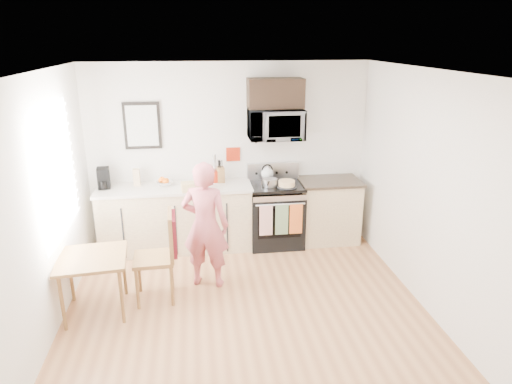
{
  "coord_description": "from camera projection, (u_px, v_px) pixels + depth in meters",
  "views": [
    {
      "loc": [
        -0.5,
        -4.11,
        2.91
      ],
      "look_at": [
        0.21,
        1.0,
        1.15
      ],
      "focal_mm": 32.0,
      "sensor_mm": 36.0,
      "label": 1
    }
  ],
  "objects": [
    {
      "name": "floor",
      "position": [
        250.0,
        325.0,
        4.86
      ],
      "size": [
        4.6,
        4.6,
        0.0
      ],
      "primitive_type": "plane",
      "color": "#9A613B",
      "rests_on": "ground"
    },
    {
      "name": "back_wall",
      "position": [
        230.0,
        154.0,
        6.6
      ],
      "size": [
        4.0,
        0.04,
        2.6
      ],
      "primitive_type": "cube",
      "color": "white",
      "rests_on": "floor"
    },
    {
      "name": "front_wall",
      "position": [
        306.0,
        376.0,
        2.28
      ],
      "size": [
        4.0,
        0.04,
        2.6
      ],
      "primitive_type": "cube",
      "color": "white",
      "rests_on": "floor"
    },
    {
      "name": "left_wall",
      "position": [
        33.0,
        222.0,
        4.18
      ],
      "size": [
        0.04,
        4.6,
        2.6
      ],
      "primitive_type": "cube",
      "color": "white",
      "rests_on": "floor"
    },
    {
      "name": "right_wall",
      "position": [
        441.0,
        201.0,
        4.7
      ],
      "size": [
        0.04,
        4.6,
        2.6
      ],
      "primitive_type": "cube",
      "color": "white",
      "rests_on": "floor"
    },
    {
      "name": "ceiling",
      "position": [
        248.0,
        74.0,
        4.02
      ],
      "size": [
        4.0,
        4.6,
        0.04
      ],
      "primitive_type": "cube",
      "color": "white",
      "rests_on": "back_wall"
    },
    {
      "name": "window",
      "position": [
        57.0,
        171.0,
        4.85
      ],
      "size": [
        0.06,
        1.4,
        1.5
      ],
      "color": "white",
      "rests_on": "left_wall"
    },
    {
      "name": "cabinet_left",
      "position": [
        176.0,
        219.0,
        6.48
      ],
      "size": [
        2.1,
        0.6,
        0.9
      ],
      "primitive_type": "cube",
      "color": "tan",
      "rests_on": "floor"
    },
    {
      "name": "countertop_left",
      "position": [
        174.0,
        188.0,
        6.33
      ],
      "size": [
        2.14,
        0.64,
        0.04
      ],
      "primitive_type": "cube",
      "color": "beige",
      "rests_on": "cabinet_left"
    },
    {
      "name": "cabinet_right",
      "position": [
        328.0,
        211.0,
        6.77
      ],
      "size": [
        0.84,
        0.6,
        0.9
      ],
      "primitive_type": "cube",
      "color": "tan",
      "rests_on": "floor"
    },
    {
      "name": "countertop_right",
      "position": [
        330.0,
        181.0,
        6.62
      ],
      "size": [
        0.88,
        0.64,
        0.04
      ],
      "primitive_type": "cube",
      "color": "black",
      "rests_on": "cabinet_right"
    },
    {
      "name": "range",
      "position": [
        276.0,
        216.0,
        6.65
      ],
      "size": [
        0.76,
        0.7,
        1.16
      ],
      "color": "black",
      "rests_on": "floor"
    },
    {
      "name": "microwave",
      "position": [
        276.0,
        124.0,
        6.32
      ],
      "size": [
        0.76,
        0.51,
        0.42
      ],
      "primitive_type": "imported",
      "color": "#B1B2B6",
      "rests_on": "back_wall"
    },
    {
      "name": "upper_cabinet",
      "position": [
        275.0,
        93.0,
        6.23
      ],
      "size": [
        0.76,
        0.35,
        0.4
      ],
      "primitive_type": "cube",
      "color": "black",
      "rests_on": "back_wall"
    },
    {
      "name": "wall_art",
      "position": [
        142.0,
        126.0,
        6.27
      ],
      "size": [
        0.5,
        0.04,
        0.65
      ],
      "color": "black",
      "rests_on": "back_wall"
    },
    {
      "name": "wall_trivet",
      "position": [
        233.0,
        154.0,
        6.59
      ],
      "size": [
        0.2,
        0.02,
        0.2
      ],
      "primitive_type": "cube",
      "color": "#AF260F",
      "rests_on": "back_wall"
    },
    {
      "name": "person",
      "position": [
        205.0,
        225.0,
        5.43
      ],
      "size": [
        0.65,
        0.52,
        1.57
      ],
      "primitive_type": "imported",
      "rotation": [
        0.0,
        0.0,
        2.86
      ],
      "color": "#BA334E",
      "rests_on": "floor"
    },
    {
      "name": "dining_table",
      "position": [
        92.0,
        263.0,
        4.92
      ],
      "size": [
        0.71,
        0.71,
        0.67
      ],
      "rotation": [
        0.0,
        0.0,
        0.09
      ],
      "color": "brown",
      "rests_on": "floor"
    },
    {
      "name": "chair",
      "position": [
        166.0,
        244.0,
        5.16
      ],
      "size": [
        0.52,
        0.47,
        1.06
      ],
      "rotation": [
        0.0,
        0.0,
        0.05
      ],
      "color": "brown",
      "rests_on": "floor"
    },
    {
      "name": "knife_block",
      "position": [
        221.0,
        174.0,
        6.5
      ],
      "size": [
        0.12,
        0.15,
        0.22
      ],
      "primitive_type": "cube",
      "rotation": [
        0.0,
        0.0,
        0.11
      ],
      "color": "brown",
      "rests_on": "countertop_left"
    },
    {
      "name": "utensil_crock",
      "position": [
        216.0,
        171.0,
        6.48
      ],
      "size": [
        0.13,
        0.13,
        0.4
      ],
      "color": "#AF260F",
      "rests_on": "countertop_left"
    },
    {
      "name": "fruit_bowl",
      "position": [
        164.0,
        182.0,
        6.38
      ],
      "size": [
        0.3,
        0.3,
        0.11
      ],
      "color": "silver",
      "rests_on": "countertop_left"
    },
    {
      "name": "milk_carton",
      "position": [
        137.0,
        177.0,
        6.33
      ],
      "size": [
        0.09,
        0.09,
        0.24
      ],
      "primitive_type": "cube",
      "rotation": [
        0.0,
        0.0,
        0.02
      ],
      "color": "tan",
      "rests_on": "countertop_left"
    },
    {
      "name": "coffee_maker",
      "position": [
        104.0,
        179.0,
        6.22
      ],
      "size": [
        0.18,
        0.25,
        0.28
      ],
      "rotation": [
        0.0,
        0.0,
        0.13
      ],
      "color": "black",
      "rests_on": "countertop_left"
    },
    {
      "name": "bread_bag",
      "position": [
        194.0,
        186.0,
        6.14
      ],
      "size": [
        0.35,
        0.2,
        0.12
      ],
      "primitive_type": "cube",
      "rotation": [
        0.0,
        0.0,
        0.15
      ],
      "color": "tan",
      "rests_on": "countertop_left"
    },
    {
      "name": "cake",
      "position": [
        287.0,
        184.0,
        6.34
      ],
      "size": [
        0.28,
        0.28,
        0.09
      ],
      "color": "black",
      "rests_on": "range"
    },
    {
      "name": "kettle",
      "position": [
        267.0,
        173.0,
        6.66
      ],
      "size": [
        0.18,
        0.18,
        0.23
      ],
      "color": "silver",
      "rests_on": "range"
    },
    {
      "name": "pot",
      "position": [
        270.0,
        182.0,
        6.38
      ],
      "size": [
        0.21,
        0.36,
        0.11
      ],
      "rotation": [
        0.0,
        0.0,
        -0.28
      ],
      "color": "#B1B2B6",
      "rests_on": "range"
    }
  ]
}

